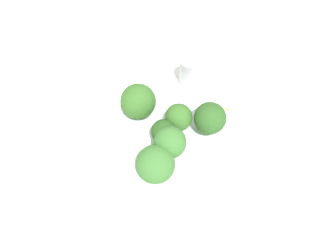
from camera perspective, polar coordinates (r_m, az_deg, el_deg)
ground_plane at (r=0.57m, az=0.00°, el=-4.11°), size 3.00×3.00×0.00m
bowl at (r=0.55m, az=0.00°, el=-3.01°), size 0.21×0.21×0.05m
broccoli_floret_0 at (r=0.54m, az=-5.21°, el=4.28°), size 0.06×0.06×0.06m
broccoli_floret_1 at (r=0.52m, az=7.31°, el=1.32°), size 0.05×0.05×0.06m
broccoli_floret_2 at (r=0.52m, az=1.88°, el=1.49°), size 0.04×0.04×0.05m
broccoli_floret_3 at (r=0.48m, az=0.32°, el=-2.93°), size 0.05×0.05×0.06m
broccoli_floret_4 at (r=0.50m, az=-0.79°, el=-1.06°), size 0.04×0.04×0.05m
broccoli_floret_5 at (r=0.47m, az=-2.21°, el=-6.72°), size 0.06×0.06×0.06m
pepper_shaker at (r=0.63m, az=3.48°, el=9.23°), size 0.03×0.03×0.07m
almond_crumb_0 at (r=0.62m, az=10.41°, el=3.00°), size 0.01×0.01×0.01m
almond_crumb_1 at (r=0.66m, az=4.74°, el=8.47°), size 0.01×0.01×0.01m
almond_crumb_2 at (r=0.67m, az=3.64°, el=9.49°), size 0.01×0.01×0.01m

